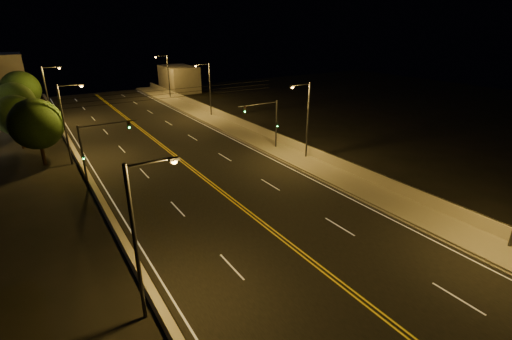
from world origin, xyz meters
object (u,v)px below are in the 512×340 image
streetlight_6 (49,92)px  tree_2 (15,102)px  streetlight_5 (67,119)px  traffic_signal_right (269,120)px  streetlight_3 (167,73)px  tree_0 (36,124)px  tree_3 (21,90)px  streetlight_2 (208,86)px  streetlight_1 (306,116)px  traffic_signal_left (94,147)px  streetlight_4 (141,232)px  tree_1 (16,116)px

streetlight_6 → tree_2: (-4.32, -2.47, -0.59)m
streetlight_5 → traffic_signal_right: size_ratio=1.43×
streetlight_3 → tree_0: size_ratio=1.19×
streetlight_3 → streetlight_5: 37.07m
streetlight_3 → tree_3: 25.40m
streetlight_3 → tree_0: 37.78m
streetlight_2 → tree_0: bearing=-156.6°
traffic_signal_right → streetlight_5: bearing=159.5°
streetlight_1 → streetlight_5: size_ratio=1.00×
streetlight_2 → streetlight_5: (-21.40, -11.64, 0.00)m
traffic_signal_left → tree_2: (-5.45, 24.19, 0.56)m
streetlight_2 → streetlight_1: bearing=-90.0°
streetlight_4 → traffic_signal_left: streetlight_4 is taller
traffic_signal_left → tree_3: bearing=97.9°
streetlight_5 → traffic_signal_right: streetlight_5 is taller
streetlight_5 → tree_0: 3.00m
streetlight_5 → tree_3: size_ratio=1.12×
tree_1 → tree_2: tree_2 is taller
streetlight_2 → traffic_signal_left: (-20.26, -19.08, -1.15)m
streetlight_6 → tree_3: 6.12m
streetlight_4 → traffic_signal_right: bearing=43.2°
tree_0 → tree_3: 23.19m
tree_1 → streetlight_6: bearing=66.8°
traffic_signal_right → streetlight_3: bearing=87.7°
streetlight_2 → traffic_signal_right: size_ratio=1.43×
streetlight_1 → tree_0: size_ratio=1.19×
traffic_signal_left → tree_1: size_ratio=0.92×
streetlight_1 → streetlight_4: 25.60m
traffic_signal_left → tree_2: 24.80m
streetlight_3 → streetlight_6: bearing=-152.7°
streetlight_4 → streetlight_2: bearing=60.4°
tree_0 → tree_3: bearing=91.5°
tree_0 → streetlight_6: bearing=81.4°
tree_0 → streetlight_5: bearing=-23.7°
streetlight_3 → tree_0: streetlight_3 is taller
tree_1 → tree_3: size_ratio=0.85×
streetlight_5 → tree_2: streetlight_5 is taller
streetlight_5 → traffic_signal_left: bearing=-81.3°
streetlight_2 → tree_2: streetlight_2 is taller
streetlight_6 → tree_3: (-3.30, 5.14, -0.16)m
traffic_signal_right → tree_0: size_ratio=0.83×
streetlight_2 → tree_1: bearing=-174.0°
streetlight_4 → traffic_signal_right: size_ratio=1.43×
tree_2 → tree_3: tree_3 is taller
streetlight_3 → tree_2: (-25.71, -13.52, -0.59)m
streetlight_3 → streetlight_6: 24.08m
streetlight_3 → tree_0: (-24.11, -29.08, -0.45)m
streetlight_1 → streetlight_6: 37.88m
streetlight_1 → streetlight_3: size_ratio=1.00×
streetlight_5 → tree_0: size_ratio=1.19×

